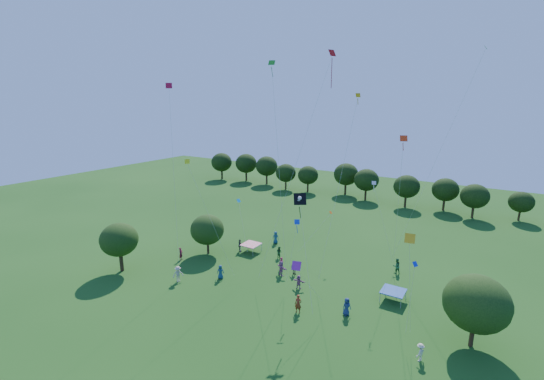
% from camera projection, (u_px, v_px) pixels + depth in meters
% --- Properties ---
extents(ground, '(160.00, 160.00, 0.00)m').
position_uv_depth(ground, '(168.00, 378.00, 25.97)').
color(ground, '#235318').
extents(near_tree_west, '(4.26, 4.26, 5.80)m').
position_uv_depth(near_tree_west, '(119.00, 240.00, 41.59)').
color(near_tree_west, '#422B19').
rests_on(near_tree_west, ground).
extents(near_tree_north, '(4.29, 4.29, 5.22)m').
position_uv_depth(near_tree_north, '(207.00, 230.00, 46.57)').
color(near_tree_north, '#422B19').
rests_on(near_tree_north, ground).
extents(near_tree_east, '(5.00, 5.00, 6.09)m').
position_uv_depth(near_tree_east, '(477.00, 303.00, 28.55)').
color(near_tree_east, '#422B19').
rests_on(near_tree_east, ground).
extents(treeline, '(88.01, 8.77, 6.77)m').
position_uv_depth(treeline, '(377.00, 181.00, 71.43)').
color(treeline, '#422B19').
rests_on(treeline, ground).
extents(tent_red_stripe, '(2.20, 2.20, 1.10)m').
position_uv_depth(tent_red_stripe, '(251.00, 244.00, 47.61)').
color(tent_red_stripe, red).
rests_on(tent_red_stripe, ground).
extents(tent_blue, '(2.20, 2.20, 1.10)m').
position_uv_depth(tent_blue, '(393.00, 291.00, 35.88)').
color(tent_blue, '#164394').
rests_on(tent_blue, ground).
extents(crowd_person_0, '(0.88, 0.95, 1.72)m').
position_uv_depth(crowd_person_0, '(347.00, 307.00, 33.48)').
color(crowd_person_0, navy).
rests_on(crowd_person_0, ground).
extents(crowd_person_1, '(0.52, 0.68, 1.62)m').
position_uv_depth(crowd_person_1, '(181.00, 254.00, 45.24)').
color(crowd_person_1, maroon).
rests_on(crowd_person_1, ground).
extents(crowd_person_2, '(0.80, 0.51, 1.52)m').
position_uv_depth(crowd_person_2, '(279.00, 252.00, 45.86)').
color(crowd_person_2, '#245527').
rests_on(crowd_person_2, ground).
extents(crowd_person_3, '(0.72, 1.05, 1.47)m').
position_uv_depth(crowd_person_3, '(420.00, 352.00, 27.59)').
color(crowd_person_3, beige).
rests_on(crowd_person_3, ground).
extents(crowd_person_4, '(0.95, 0.47, 1.59)m').
position_uv_depth(crowd_person_4, '(294.00, 268.00, 41.39)').
color(crowd_person_4, '#413A34').
rests_on(crowd_person_4, ground).
extents(crowd_person_5, '(1.75, 1.21, 1.77)m').
position_uv_depth(crowd_person_5, '(281.00, 268.00, 41.17)').
color(crowd_person_5, '#A15E8C').
rests_on(crowd_person_5, ground).
extents(crowd_person_6, '(0.96, 0.71, 1.75)m').
position_uv_depth(crowd_person_6, '(276.00, 238.00, 50.46)').
color(crowd_person_6, navy).
rests_on(crowd_person_6, ground).
extents(crowd_person_7, '(0.73, 0.54, 1.78)m').
position_uv_depth(crowd_person_7, '(298.00, 304.00, 33.88)').
color(crowd_person_7, maroon).
rests_on(crowd_person_7, ground).
extents(crowd_person_8, '(0.97, 0.97, 1.81)m').
position_uv_depth(crowd_person_8, '(396.00, 266.00, 41.68)').
color(crowd_person_8, '#2B6539').
rests_on(crowd_person_8, ground).
extents(crowd_person_9, '(1.02, 1.28, 1.79)m').
position_uv_depth(crowd_person_9, '(178.00, 274.00, 39.75)').
color(crowd_person_9, '#C3AB9C').
rests_on(crowd_person_9, ground).
extents(crowd_person_10, '(0.93, 1.08, 1.70)m').
position_uv_depth(crowd_person_10, '(240.00, 246.00, 47.71)').
color(crowd_person_10, '#453D37').
rests_on(crowd_person_10, ground).
extents(crowd_person_11, '(1.41, 0.55, 1.49)m').
position_uv_depth(crowd_person_11, '(299.00, 282.00, 38.30)').
color(crowd_person_11, '#9C5B85').
rests_on(crowd_person_11, ground).
extents(crowd_person_12, '(0.90, 0.77, 1.61)m').
position_uv_depth(crowd_person_12, '(220.00, 272.00, 40.43)').
color(crowd_person_12, navy).
rests_on(crowd_person_12, ground).
extents(crowd_person_13, '(0.62, 0.45, 1.54)m').
position_uv_depth(crowd_person_13, '(281.00, 264.00, 42.56)').
color(crowd_person_13, maroon).
rests_on(crowd_person_13, ground).
extents(pirate_kite, '(3.71, 3.60, 9.73)m').
position_uv_depth(pirate_kite, '(300.00, 201.00, 33.34)').
color(pirate_kite, black).
extents(red_high_kite, '(4.52, 7.86, 23.07)m').
position_uv_depth(red_high_kite, '(319.00, 96.00, 36.96)').
color(red_high_kite, red).
extents(small_kite_0, '(2.92, 2.94, 19.91)m').
position_uv_depth(small_kite_0, '(171.00, 125.00, 38.89)').
color(small_kite_0, red).
extents(small_kite_1, '(1.88, 4.68, 18.78)m').
position_uv_depth(small_kite_1, '(347.00, 148.00, 36.69)').
color(small_kite_1, '#E5A70C').
extents(small_kite_2, '(2.49, 3.95, 12.79)m').
position_uv_depth(small_kite_2, '(201.00, 195.00, 34.76)').
color(small_kite_2, yellow).
extents(small_kite_3, '(7.13, 3.02, 22.62)m').
position_uv_depth(small_kite_3, '(445.00, 140.00, 35.09)').
color(small_kite_3, '#208B19').
extents(small_kite_4, '(1.28, 0.53, 6.82)m').
position_uv_depth(small_kite_4, '(296.00, 231.00, 35.47)').
color(small_kite_4, blue).
extents(small_kite_5, '(0.89, 4.70, 5.54)m').
position_uv_depth(small_kite_5, '(299.00, 269.00, 29.33)').
color(small_kite_5, '#991998').
extents(small_kite_6, '(1.77, 4.58, 10.13)m').
position_uv_depth(small_kite_6, '(379.00, 203.00, 37.89)').
color(small_kite_6, silver).
extents(small_kite_7, '(3.11, 2.49, 5.80)m').
position_uv_depth(small_kite_7, '(240.00, 209.00, 46.26)').
color(small_kite_7, '#0E8DD9').
extents(small_kite_8, '(1.56, 5.77, 14.91)m').
position_uv_depth(small_kite_8, '(402.00, 164.00, 35.09)').
color(small_kite_8, red).
extents(small_kite_9, '(3.02, 3.08, 4.89)m').
position_uv_depth(small_kite_9, '(324.00, 221.00, 44.54)').
color(small_kite_9, '#FF5E0D').
extents(small_kite_10, '(0.70, 3.51, 9.37)m').
position_uv_depth(small_kite_10, '(410.00, 253.00, 24.88)').
color(small_kite_10, gold).
extents(small_kite_11, '(1.92, 0.73, 21.63)m').
position_uv_depth(small_kite_11, '(276.00, 119.00, 34.09)').
color(small_kite_11, '#1A8618').
extents(small_kite_12, '(0.44, 0.49, 6.28)m').
position_uv_depth(small_kite_12, '(413.00, 278.00, 27.56)').
color(small_kite_12, '#152DD8').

